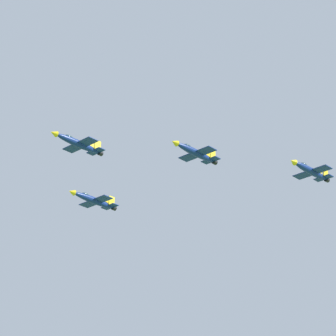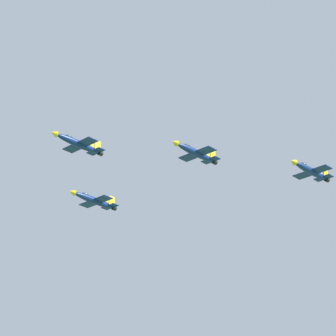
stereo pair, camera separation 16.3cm
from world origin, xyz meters
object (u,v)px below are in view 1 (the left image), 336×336
at_px(jet_right_wingman, 94,200).
at_px(jet_left_outer, 311,171).
at_px(jet_lead, 78,143).
at_px(jet_left_wingman, 195,152).

relative_size(jet_right_wingman, jet_left_outer, 1.05).
height_order(jet_lead, jet_right_wingman, jet_lead).
distance_m(jet_lead, jet_left_outer, 48.65).
height_order(jet_right_wingman, jet_left_outer, jet_right_wingman).
xyz_separation_m(jet_lead, jet_left_wingman, (16.80, 17.49, -0.74)).
xyz_separation_m(jet_lead, jet_left_outer, (33.60, 34.99, -3.69)).
height_order(jet_left_wingman, jet_left_outer, jet_left_wingman).
relative_size(jet_lead, jet_left_wingman, 0.99).
xyz_separation_m(jet_left_wingman, jet_right_wingman, (-31.36, 1.90, -1.82)).
distance_m(jet_right_wingman, jet_left_outer, 50.63).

